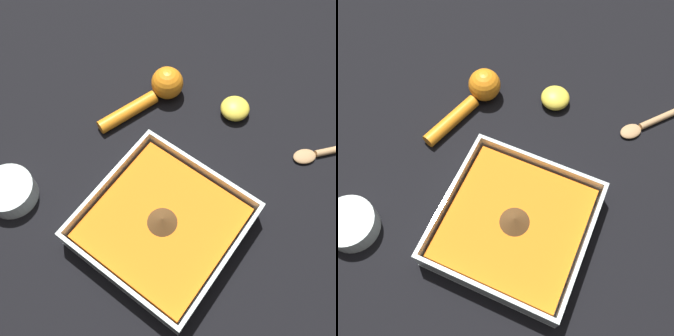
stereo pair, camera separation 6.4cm
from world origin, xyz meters
TOP-DOWN VIEW (x-y plane):
  - ground_plane at (0.00, 0.00)m, footprint 4.00×4.00m
  - square_dish at (-0.02, 0.01)m, footprint 0.22×0.22m
  - spice_bowl at (0.08, -0.22)m, footprint 0.08×0.08m
  - lemon_squeezer at (-0.22, -0.15)m, footprint 0.17×0.09m
  - lemon_half at (-0.27, -0.02)m, footprint 0.05×0.05m

SIDE VIEW (x-z plane):
  - ground_plane at x=0.00m, z-range 0.00..0.00m
  - lemon_half at x=-0.27m, z-range 0.00..0.03m
  - spice_bowl at x=0.08m, z-range 0.00..0.03m
  - square_dish at x=-0.02m, z-range -0.01..0.05m
  - lemon_squeezer at x=-0.22m, z-range 0.00..0.05m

